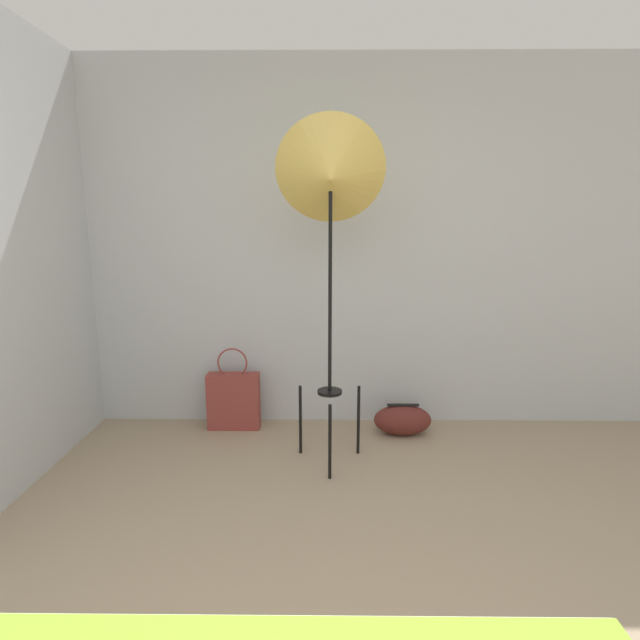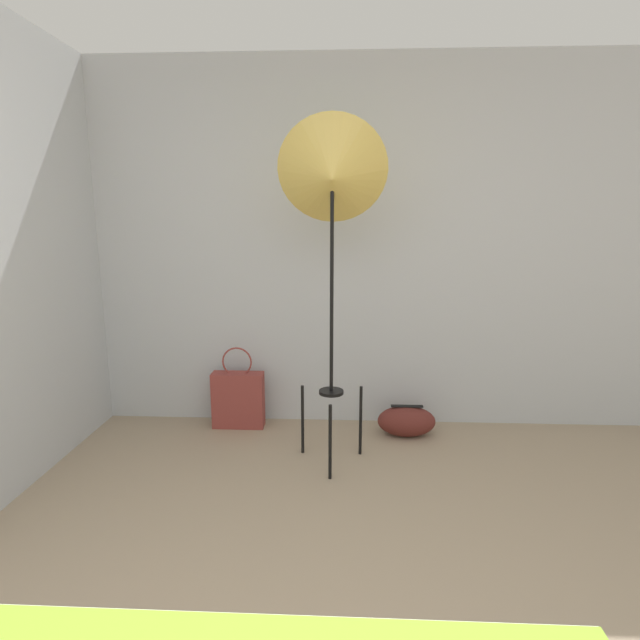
{
  "view_description": "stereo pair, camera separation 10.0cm",
  "coord_description": "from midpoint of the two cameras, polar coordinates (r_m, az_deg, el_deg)",
  "views": [
    {
      "loc": [
        -0.08,
        -1.03,
        1.5
      ],
      "look_at": [
        -0.11,
        1.64,
        0.96
      ],
      "focal_mm": 28.0,
      "sensor_mm": 36.0,
      "label": 1
    },
    {
      "loc": [
        0.02,
        -1.03,
        1.5
      ],
      "look_at": [
        -0.11,
        1.64,
        0.96
      ],
      "focal_mm": 28.0,
      "sensor_mm": 36.0,
      "label": 2
    }
  ],
  "objects": [
    {
      "name": "photo_umbrella",
      "position": [
        2.93,
        0.2,
        15.82
      ],
      "size": [
        0.64,
        0.43,
        2.08
      ],
      "color": "black",
      "rests_on": "ground_plane"
    },
    {
      "name": "tote_bag",
      "position": [
        3.73,
        -10.61,
        -8.98
      ],
      "size": [
        0.37,
        0.13,
        0.6
      ],
      "color": "brown",
      "rests_on": "ground_plane"
    },
    {
      "name": "duffel_bag",
      "position": [
        3.64,
        8.62,
        -11.23
      ],
      "size": [
        0.41,
        0.22,
        0.22
      ],
      "color": "#5B231E",
      "rests_on": "ground_plane"
    },
    {
      "name": "wall_back",
      "position": [
        3.61,
        1.06,
        8.23
      ],
      "size": [
        8.0,
        0.05,
        2.6
      ],
      "color": "#B7BCC1",
      "rests_on": "ground_plane"
    }
  ]
}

